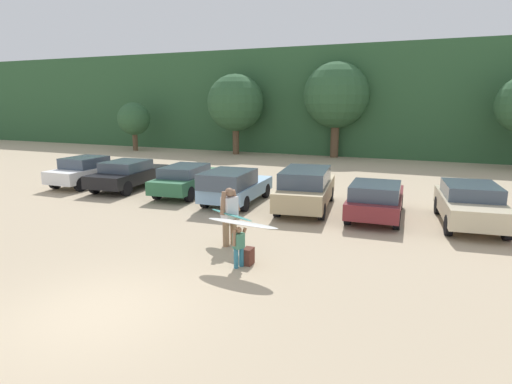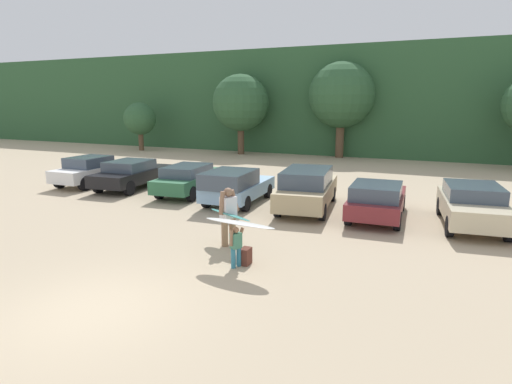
{
  "view_description": "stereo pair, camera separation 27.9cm",
  "coord_description": "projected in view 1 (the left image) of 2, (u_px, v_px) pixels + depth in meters",
  "views": [
    {
      "loc": [
        6.18,
        -6.1,
        4.25
      ],
      "look_at": [
        0.67,
        6.9,
        1.25
      ],
      "focal_mm": 29.81,
      "sensor_mm": 36.0,
      "label": 1
    },
    {
      "loc": [
        6.44,
        -5.98,
        4.25
      ],
      "look_at": [
        0.67,
        6.9,
        1.25
      ],
      "focal_mm": 29.81,
      "sensor_mm": 36.0,
      "label": 2
    }
  ],
  "objects": [
    {
      "name": "tree_left",
      "position": [
        336.0,
        95.0,
        32.3
      ],
      "size": [
        4.98,
        4.98,
        7.25
      ],
      "color": "brown",
      "rests_on": "ground_plane"
    },
    {
      "name": "surfboard_teal",
      "position": [
        231.0,
        215.0,
        12.55
      ],
      "size": [
        1.86,
        1.25,
        0.23
      ],
      "rotation": [
        0.0,
        0.0,
        2.69
      ],
      "color": "teal"
    },
    {
      "name": "hillside_ridge",
      "position": [
        365.0,
        102.0,
        37.87
      ],
      "size": [
        108.0,
        12.0,
        8.53
      ],
      "primitive_type": "cube",
      "color": "#2D5633",
      "rests_on": "ground_plane"
    },
    {
      "name": "parked_car_forest_green",
      "position": [
        188.0,
        178.0,
        19.87
      ],
      "size": [
        2.22,
        4.93,
        1.39
      ],
      "rotation": [
        0.0,
        0.0,
        1.67
      ],
      "color": "#2D6642",
      "rests_on": "ground_plane"
    },
    {
      "name": "person_child",
      "position": [
        239.0,
        245.0,
        11.02
      ],
      "size": [
        0.29,
        0.48,
        1.1
      ],
      "rotation": [
        0.0,
        0.0,
        2.75
      ],
      "color": "teal",
      "rests_on": "ground_plane"
    },
    {
      "name": "backpack_dropped",
      "position": [
        248.0,
        256.0,
        11.3
      ],
      "size": [
        0.24,
        0.34,
        0.45
      ],
      "color": "#592D23",
      "rests_on": "ground_plane"
    },
    {
      "name": "parked_car_white",
      "position": [
        87.0,
        170.0,
        21.94
      ],
      "size": [
        1.89,
        4.3,
        1.49
      ],
      "rotation": [
        0.0,
        0.0,
        1.59
      ],
      "color": "white",
      "rests_on": "ground_plane"
    },
    {
      "name": "parked_car_sky_blue",
      "position": [
        234.0,
        186.0,
        17.85
      ],
      "size": [
        2.14,
        4.28,
        1.51
      ],
      "rotation": [
        0.0,
        0.0,
        1.63
      ],
      "color": "#84ADD1",
      "rests_on": "ground_plane"
    },
    {
      "name": "tree_center_right",
      "position": [
        236.0,
        103.0,
        34.37
      ],
      "size": [
        4.56,
        4.56,
        6.46
      ],
      "color": "brown",
      "rests_on": "ground_plane"
    },
    {
      "name": "surfboard_white",
      "position": [
        242.0,
        223.0,
        10.82
      ],
      "size": [
        2.09,
        0.79,
        0.16
      ],
      "rotation": [
        0.0,
        0.0,
        3.04
      ],
      "color": "white"
    },
    {
      "name": "parked_car_champagne",
      "position": [
        470.0,
        203.0,
        14.78
      ],
      "size": [
        2.36,
        4.48,
        1.47
      ],
      "rotation": [
        0.0,
        0.0,
        1.69
      ],
      "color": "beige",
      "rests_on": "ground_plane"
    },
    {
      "name": "parked_car_maroon",
      "position": [
        376.0,
        199.0,
        15.72
      ],
      "size": [
        2.02,
        4.35,
        1.39
      ],
      "rotation": [
        0.0,
        0.0,
        1.62
      ],
      "color": "maroon",
      "rests_on": "ground_plane"
    },
    {
      "name": "tree_center_left",
      "position": [
        134.0,
        119.0,
        37.27
      ],
      "size": [
        2.82,
        2.82,
        4.2
      ],
      "color": "brown",
      "rests_on": "ground_plane"
    },
    {
      "name": "ground_plane",
      "position": [
        95.0,
        313.0,
        8.73
      ],
      "size": [
        120.0,
        120.0,
        0.0
      ],
      "primitive_type": "plane",
      "color": "tan"
    },
    {
      "name": "parked_car_tan",
      "position": [
        306.0,
        188.0,
        17.07
      ],
      "size": [
        2.49,
        5.0,
        1.65
      ],
      "rotation": [
        0.0,
        0.0,
        1.71
      ],
      "color": "tan",
      "rests_on": "ground_plane"
    },
    {
      "name": "parked_car_black",
      "position": [
        128.0,
        174.0,
        21.05
      ],
      "size": [
        2.32,
        4.73,
        1.42
      ],
      "rotation": [
        0.0,
        0.0,
        1.66
      ],
      "color": "black",
      "rests_on": "ground_plane"
    },
    {
      "name": "person_adult",
      "position": [
        230.0,
        213.0,
        12.66
      ],
      "size": [
        0.47,
        0.76,
        1.77
      ],
      "rotation": [
        0.0,
        0.0,
        2.75
      ],
      "color": "#8C6B4C",
      "rests_on": "ground_plane"
    }
  ]
}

